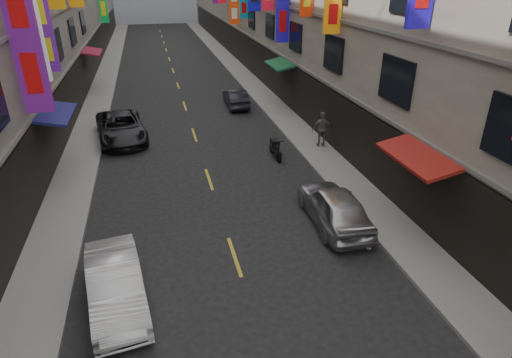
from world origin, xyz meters
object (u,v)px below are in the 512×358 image
car_left_mid (116,285)px  car_right_mid (334,206)px  scooter_far_right (275,149)px  pedestrian_rfar (322,129)px  car_right_far (236,98)px  car_left_far (121,127)px

car_left_mid → car_right_mid: size_ratio=0.95×
scooter_far_right → pedestrian_rfar: 2.84m
car_right_mid → pedestrian_rfar: (2.36, 7.19, 0.32)m
scooter_far_right → car_right_far: bearing=-88.7°
scooter_far_right → car_left_mid: (-7.29, -9.20, 0.24)m
car_left_mid → car_left_far: bearing=83.7°
car_left_mid → car_right_mid: bearing=10.8°
pedestrian_rfar → car_right_far: bearing=-67.4°
car_left_mid → pedestrian_rfar: size_ratio=2.20×
car_left_mid → pedestrian_rfar: bearing=36.5°
scooter_far_right → car_right_mid: size_ratio=0.41×
scooter_far_right → car_right_mid: (0.36, -6.63, 0.30)m
car_right_mid → pedestrian_rfar: size_ratio=2.32×
car_left_far → pedestrian_rfar: (10.36, -3.82, 0.32)m
car_left_mid → pedestrian_rfar: 13.98m
car_right_mid → pedestrian_rfar: bearing=-106.7°
car_right_mid → pedestrian_rfar: pedestrian_rfar is taller
car_left_far → car_right_mid: 13.61m
car_left_far → car_right_far: car_left_far is taller
pedestrian_rfar → scooter_far_right: bearing=15.6°
scooter_far_right → car_right_mid: car_right_mid is taller
car_left_far → car_right_far: size_ratio=1.42×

